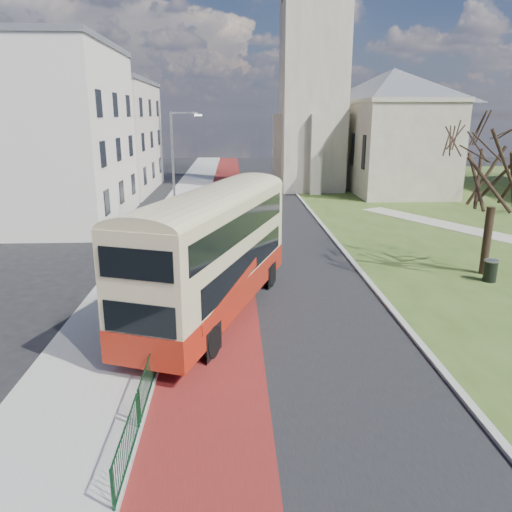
{
  "coord_description": "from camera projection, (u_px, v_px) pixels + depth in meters",
  "views": [
    {
      "loc": [
        -0.46,
        -16.46,
        7.86
      ],
      "look_at": [
        0.5,
        4.24,
        2.0
      ],
      "focal_mm": 35.0,
      "sensor_mm": 36.0,
      "label": 1
    }
  ],
  "objects": [
    {
      "name": "litter_bin",
      "position": [
        490.0,
        271.0,
        24.23
      ],
      "size": [
        0.69,
        0.69,
        1.08
      ],
      "rotation": [
        0.0,
        0.0,
        -0.03
      ],
      "color": "black",
      "rests_on": "grass_green"
    },
    {
      "name": "pavement_west",
      "position": [
        172.0,
        224.0,
        36.97
      ],
      "size": [
        4.0,
        120.0,
        0.12
      ],
      "primitive_type": "cube",
      "color": "gray",
      "rests_on": "ground"
    },
    {
      "name": "kerb_east",
      "position": [
        316.0,
        218.0,
        39.39
      ],
      "size": [
        0.25,
        80.0,
        0.13
      ],
      "primitive_type": "cube",
      "color": "#999993",
      "rests_on": "ground"
    },
    {
      "name": "bus_lane",
      "position": [
        223.0,
        225.0,
        37.16
      ],
      "size": [
        3.4,
        120.0,
        0.01
      ],
      "primitive_type": "cube",
      "color": "#591414",
      "rests_on": "ground"
    },
    {
      "name": "road_carriageway",
      "position": [
        260.0,
        224.0,
        37.28
      ],
      "size": [
        9.0,
        120.0,
        0.01
      ],
      "primitive_type": "cube",
      "color": "black",
      "rests_on": "ground"
    },
    {
      "name": "street_block_near",
      "position": [
        49.0,
        134.0,
        36.74
      ],
      "size": [
        10.3,
        14.3,
        13.0
      ],
      "color": "beige",
      "rests_on": "ground"
    },
    {
      "name": "streetlamp",
      "position": [
        175.0,
        165.0,
        33.84
      ],
      "size": [
        2.13,
        0.18,
        8.0
      ],
      "color": "gray",
      "rests_on": "pavement_west"
    },
    {
      "name": "kerb_west",
      "position": [
        199.0,
        224.0,
        37.06
      ],
      "size": [
        0.25,
        120.0,
        0.13
      ],
      "primitive_type": "cube",
      "color": "#999993",
      "rests_on": "ground"
    },
    {
      "name": "bus",
      "position": [
        213.0,
        248.0,
        19.7
      ],
      "size": [
        6.49,
        12.05,
        4.94
      ],
      "rotation": [
        0.0,
        0.0,
        -0.34
      ],
      "color": "#9A1D0E",
      "rests_on": "ground"
    },
    {
      "name": "winter_tree_near",
      "position": [
        498.0,
        152.0,
        23.91
      ],
      "size": [
        6.8,
        6.8,
        8.87
      ],
      "rotation": [
        0.0,
        0.0,
        0.14
      ],
      "color": "black",
      "rests_on": "grass_green"
    },
    {
      "name": "ground",
      "position": [
        247.0,
        341.0,
        17.99
      ],
      "size": [
        160.0,
        160.0,
        0.0
      ],
      "primitive_type": "plane",
      "color": "black",
      "rests_on": "ground"
    },
    {
      "name": "gothic_church",
      "position": [
        357.0,
        62.0,
        51.5
      ],
      "size": [
        16.38,
        18.0,
        40.0
      ],
      "color": "gray",
      "rests_on": "ground"
    },
    {
      "name": "street_block_far",
      "position": [
        103.0,
        136.0,
        52.32
      ],
      "size": [
        10.3,
        16.3,
        11.5
      ],
      "color": "beige",
      "rests_on": "ground"
    },
    {
      "name": "pedestrian_railing",
      "position": [
        177.0,
        291.0,
        21.55
      ],
      "size": [
        0.07,
        24.0,
        1.12
      ],
      "color": "#0C381C",
      "rests_on": "ground"
    }
  ]
}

